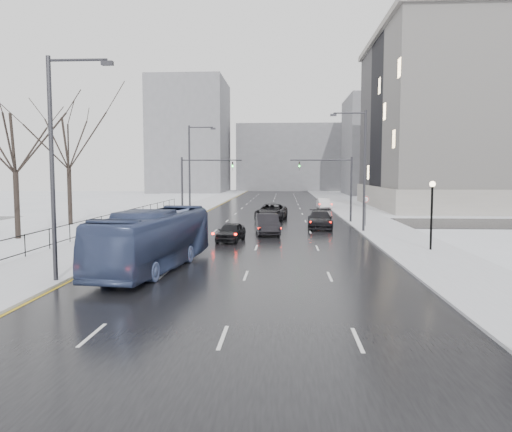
% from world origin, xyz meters
% --- Properties ---
extents(road, '(16.00, 150.00, 0.04)m').
position_xyz_m(road, '(0.00, 60.00, 0.02)').
color(road, black).
rests_on(road, ground).
extents(cross_road, '(130.00, 10.00, 0.04)m').
position_xyz_m(cross_road, '(0.00, 48.00, 0.02)').
color(cross_road, black).
rests_on(cross_road, ground).
extents(sidewalk_left, '(5.00, 150.00, 0.16)m').
position_xyz_m(sidewalk_left, '(-10.50, 60.00, 0.08)').
color(sidewalk_left, silver).
rests_on(sidewalk_left, ground).
extents(sidewalk_right, '(5.00, 150.00, 0.16)m').
position_xyz_m(sidewalk_right, '(10.50, 60.00, 0.08)').
color(sidewalk_right, silver).
rests_on(sidewalk_right, ground).
extents(park_strip, '(14.00, 150.00, 0.12)m').
position_xyz_m(park_strip, '(-20.00, 60.00, 0.06)').
color(park_strip, white).
rests_on(park_strip, ground).
extents(tree_park_d, '(8.75, 8.75, 12.50)m').
position_xyz_m(tree_park_d, '(-17.80, 34.00, 0.00)').
color(tree_park_d, black).
rests_on(tree_park_d, ground).
extents(tree_park_e, '(9.45, 9.45, 13.50)m').
position_xyz_m(tree_park_e, '(-18.20, 44.00, 0.00)').
color(tree_park_e, black).
rests_on(tree_park_e, ground).
extents(iron_fence, '(0.06, 70.00, 1.30)m').
position_xyz_m(iron_fence, '(-13.00, 30.00, 0.91)').
color(iron_fence, black).
rests_on(iron_fence, sidewalk_left).
extents(streetlight_r_mid, '(2.95, 0.25, 10.00)m').
position_xyz_m(streetlight_r_mid, '(8.17, 40.00, 5.62)').
color(streetlight_r_mid, '#2D2D33').
rests_on(streetlight_r_mid, ground).
extents(streetlight_l_near, '(2.95, 0.25, 10.00)m').
position_xyz_m(streetlight_l_near, '(-8.17, 20.00, 5.62)').
color(streetlight_l_near, '#2D2D33').
rests_on(streetlight_l_near, ground).
extents(streetlight_l_far, '(2.95, 0.25, 10.00)m').
position_xyz_m(streetlight_l_far, '(-8.17, 52.00, 5.62)').
color(streetlight_l_far, '#2D2D33').
rests_on(streetlight_l_far, ground).
extents(lamppost_r_mid, '(0.36, 0.36, 4.28)m').
position_xyz_m(lamppost_r_mid, '(11.00, 30.00, 2.94)').
color(lamppost_r_mid, black).
rests_on(lamppost_r_mid, sidewalk_right).
extents(mast_signal_right, '(6.10, 0.33, 6.50)m').
position_xyz_m(mast_signal_right, '(7.33, 48.00, 4.11)').
color(mast_signal_right, '#2D2D33').
rests_on(mast_signal_right, ground).
extents(mast_signal_left, '(6.10, 0.33, 6.50)m').
position_xyz_m(mast_signal_left, '(-7.33, 48.00, 4.11)').
color(mast_signal_left, '#2D2D33').
rests_on(mast_signal_left, ground).
extents(no_uturn_sign, '(0.60, 0.06, 2.70)m').
position_xyz_m(no_uturn_sign, '(9.20, 44.00, 2.30)').
color(no_uturn_sign, '#2D2D33').
rests_on(no_uturn_sign, sidewalk_right).
extents(bldg_far_right, '(24.00, 20.00, 22.00)m').
position_xyz_m(bldg_far_right, '(28.00, 115.00, 11.00)').
color(bldg_far_right, slate).
rests_on(bldg_far_right, ground).
extents(bldg_far_left, '(18.00, 22.00, 28.00)m').
position_xyz_m(bldg_far_left, '(-22.00, 125.00, 14.00)').
color(bldg_far_left, slate).
rests_on(bldg_far_left, ground).
extents(bldg_far_center, '(30.00, 18.00, 18.00)m').
position_xyz_m(bldg_far_center, '(4.00, 140.00, 9.00)').
color(bldg_far_center, slate).
rests_on(bldg_far_center, ground).
extents(bus, '(3.97, 11.25, 3.07)m').
position_xyz_m(bus, '(-4.80, 23.36, 1.57)').
color(bus, '#38466E').
rests_on(bus, road).
extents(sedan_center_near, '(2.11, 4.14, 1.35)m').
position_xyz_m(sedan_center_near, '(-2.00, 33.97, 0.71)').
color(sedan_center_near, black).
rests_on(sedan_center_near, road).
extents(sedan_right_near, '(2.24, 5.06, 1.61)m').
position_xyz_m(sedan_right_near, '(0.50, 38.06, 0.85)').
color(sedan_right_near, black).
rests_on(sedan_right_near, road).
extents(sedan_right_cross, '(3.55, 6.43, 1.70)m').
position_xyz_m(sedan_right_cross, '(0.50, 50.20, 0.89)').
color(sedan_right_cross, black).
rests_on(sedan_right_cross, road).
extents(sedan_right_far, '(2.46, 5.48, 1.56)m').
position_xyz_m(sedan_right_far, '(5.01, 42.69, 0.82)').
color(sedan_right_far, black).
rests_on(sedan_right_far, road).
extents(sedan_right_distant, '(1.78, 4.47, 1.45)m').
position_xyz_m(sedan_right_distant, '(7.20, 66.73, 0.76)').
color(sedan_right_distant, white).
rests_on(sedan_right_distant, road).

